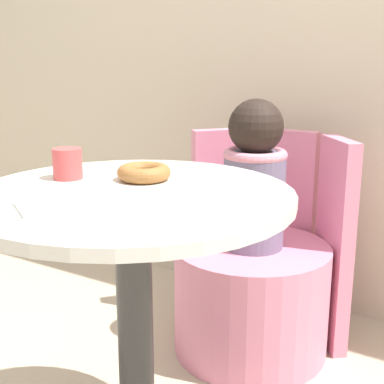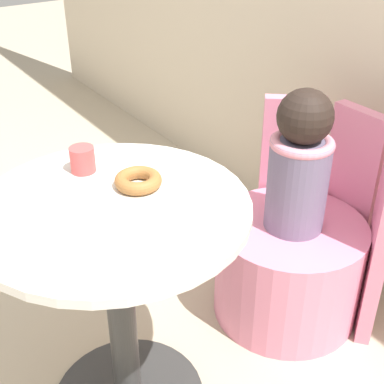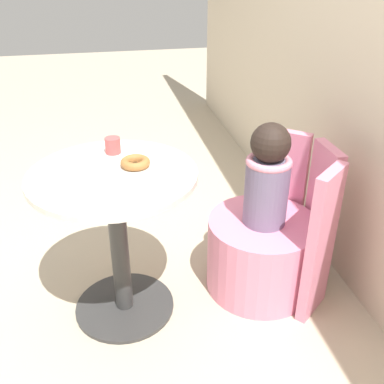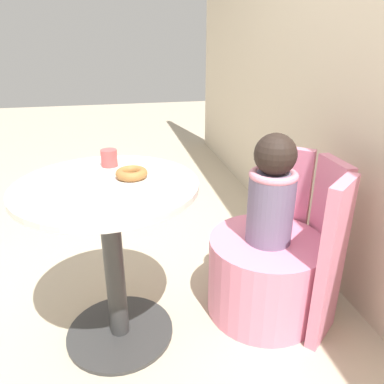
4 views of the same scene
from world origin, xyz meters
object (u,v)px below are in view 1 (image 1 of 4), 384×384
Objects in this scene: child_figure at (255,177)px; cup at (68,164)px; tub_chair at (251,298)px; donut at (144,172)px; round_table at (134,289)px.

cup is at bearing -104.01° from child_figure.
tub_chair is at bearing 75.99° from cup.
cup is at bearing -152.56° from donut.
cup is at bearing -104.01° from tub_chair.
tub_chair is 7.42× the size of cup.
round_table is 10.19× the size of cup.
child_figure is at bearing 92.50° from round_table.
child_figure reaches higher than tub_chair.
donut is at bearing -90.86° from tub_chair.
round_table is at bearing -4.59° from cup.
tub_chair is 0.81m from donut.
round_table is at bearing -68.45° from donut.
tub_chair is at bearing 180.00° from child_figure.
child_figure is 3.96× the size of donut.
round_table is 0.75m from tub_chair.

